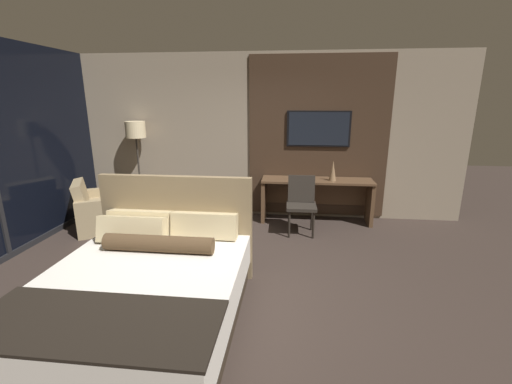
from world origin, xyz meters
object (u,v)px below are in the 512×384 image
at_px(desk_chair, 301,199).
at_px(tv, 319,129).
at_px(armchair_by_window, 105,212).
at_px(bed, 144,291).
at_px(desk, 316,192).
at_px(floor_lamp, 136,137).
at_px(vase_tall, 333,171).

bearing_deg(desk_chair, tv, 69.33).
bearing_deg(desk_chair, armchair_by_window, -178.19).
bearing_deg(bed, tv, 61.62).
bearing_deg(armchair_by_window, tv, -104.04).
bearing_deg(tv, desk, -90.00).
xyz_separation_m(tv, armchair_by_window, (-3.43, -0.91, -1.29)).
xyz_separation_m(bed, floor_lamp, (-1.40, 3.03, 1.07)).
height_order(tv, armchair_by_window, tv).
relative_size(desk, vase_tall, 5.51).
relative_size(floor_lamp, vase_tall, 5.00).
xyz_separation_m(armchair_by_window, floor_lamp, (0.30, 0.73, 1.13)).
height_order(desk_chair, floor_lamp, floor_lamp).
bearing_deg(vase_tall, bed, -124.10).
bearing_deg(desk_chair, bed, -122.03).
relative_size(tv, floor_lamp, 0.63).
xyz_separation_m(desk, armchair_by_window, (-3.43, -0.72, -0.23)).
bearing_deg(desk, tv, 90.00).
xyz_separation_m(tv, floor_lamp, (-3.13, -0.18, -0.16)).
bearing_deg(floor_lamp, desk_chair, -11.17).
relative_size(bed, desk, 1.15).
height_order(tv, floor_lamp, tv).
bearing_deg(armchair_by_window, floor_lamp, -51.17).
bearing_deg(vase_tall, armchair_by_window, -170.37).
bearing_deg(floor_lamp, vase_tall, -1.86).
xyz_separation_m(desk_chair, armchair_by_window, (-3.17, -0.17, -0.26)).
bearing_deg(desk_chair, vase_tall, 40.79).
xyz_separation_m(bed, tv, (1.74, 3.21, 1.23)).
xyz_separation_m(desk, floor_lamp, (-3.13, 0.02, 0.89)).
bearing_deg(vase_tall, desk_chair, -138.00).
distance_m(bed, vase_tall, 3.58).
bearing_deg(tv, vase_tall, -49.91).
height_order(desk_chair, vase_tall, vase_tall).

